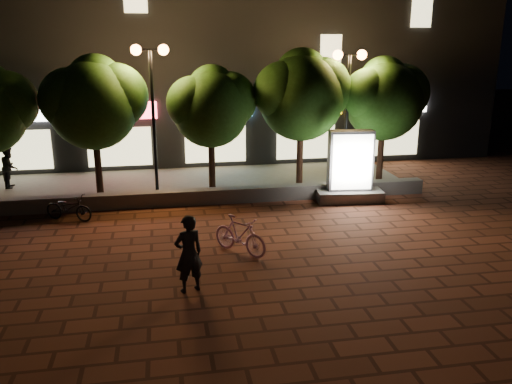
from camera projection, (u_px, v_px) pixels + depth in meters
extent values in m
plane|color=brown|center=(214.00, 247.00, 14.31)|extent=(80.00, 80.00, 0.00)
cube|color=slate|center=(202.00, 197.00, 18.02)|extent=(16.00, 0.45, 0.50)
cube|color=slate|center=(197.00, 183.00, 20.44)|extent=(16.00, 5.00, 0.08)
cube|color=black|center=(184.00, 48.00, 25.19)|extent=(28.00, 8.00, 10.00)
cube|color=white|center=(13.00, 113.00, 20.84)|extent=(3.20, 0.12, 0.70)
cube|color=beige|center=(18.00, 150.00, 21.27)|extent=(2.60, 0.10, 1.60)
cube|color=#FB3B4A|center=(117.00, 111.00, 21.52)|extent=(3.20, 0.12, 0.70)
cube|color=beige|center=(120.00, 147.00, 21.94)|extent=(2.60, 0.10, 1.60)
cube|color=#59C2F9|center=(215.00, 109.00, 22.20)|extent=(3.20, 0.12, 0.70)
cube|color=beige|center=(215.00, 144.00, 22.62)|extent=(2.60, 0.10, 1.60)
cube|color=#F9B003|center=(307.00, 107.00, 22.88)|extent=(3.20, 0.12, 0.70)
cube|color=beige|center=(306.00, 141.00, 23.30)|extent=(2.60, 0.10, 1.60)
cube|color=white|center=(393.00, 105.00, 23.55)|extent=(3.20, 0.12, 0.70)
cube|color=beige|center=(391.00, 138.00, 23.98)|extent=(2.60, 0.10, 1.60)
cube|color=beige|center=(331.00, 49.00, 22.37)|extent=(0.90, 0.10, 1.20)
cube|color=beige|center=(422.00, 13.00, 22.63)|extent=(0.90, 0.10, 1.20)
sphere|color=#214D16|center=(6.00, 102.00, 17.58)|extent=(2.10, 2.10, 2.10)
cylinder|color=black|center=(98.00, 163.00, 18.47)|extent=(0.24, 0.24, 2.34)
sphere|color=#214D16|center=(93.00, 106.00, 17.91)|extent=(3.00, 3.00, 3.00)
sphere|color=#214D16|center=(115.00, 96.00, 18.14)|extent=(2.25, 2.25, 2.25)
sphere|color=#214D16|center=(71.00, 99.00, 17.59)|extent=(2.10, 2.10, 2.10)
sphere|color=#214D16|center=(95.00, 82.00, 18.05)|extent=(1.95, 1.95, 1.95)
cylinder|color=black|center=(212.00, 160.00, 19.17)|extent=(0.24, 0.24, 2.21)
sphere|color=#214D16|center=(211.00, 109.00, 18.65)|extent=(2.70, 2.70, 2.70)
sphere|color=#214D16|center=(229.00, 100.00, 18.87)|extent=(2.03, 2.03, 2.02)
sphere|color=#214D16|center=(193.00, 103.00, 18.34)|extent=(1.89, 1.89, 1.89)
sphere|color=#214D16|center=(212.00, 89.00, 18.81)|extent=(1.76, 1.76, 1.76)
cylinder|color=black|center=(300.00, 154.00, 19.70)|extent=(0.24, 0.24, 2.43)
sphere|color=#214D16|center=(301.00, 98.00, 19.12)|extent=(3.10, 3.10, 3.10)
sphere|color=#214D16|center=(320.00, 89.00, 19.35)|extent=(2.33, 2.33, 2.33)
sphere|color=#214D16|center=(283.00, 92.00, 18.79)|extent=(2.17, 2.17, 2.17)
sphere|color=#214D16|center=(302.00, 76.00, 19.25)|extent=(2.01, 2.02, 2.02)
cylinder|color=black|center=(381.00, 153.00, 20.26)|extent=(0.24, 0.24, 2.29)
sphere|color=#214D16|center=(384.00, 102.00, 19.71)|extent=(2.90, 2.90, 2.90)
sphere|color=#214D16|center=(400.00, 93.00, 19.94)|extent=(2.18, 2.17, 2.17)
sphere|color=#214D16|center=(369.00, 96.00, 19.39)|extent=(2.03, 2.03, 2.03)
sphere|color=#214D16|center=(384.00, 81.00, 19.85)|extent=(1.89, 1.88, 1.88)
cylinder|color=black|center=(154.00, 125.00, 18.25)|extent=(0.12, 0.12, 5.00)
cylinder|color=black|center=(150.00, 50.00, 17.55)|extent=(0.90, 0.08, 0.08)
sphere|color=orange|center=(136.00, 50.00, 17.47)|extent=(0.36, 0.36, 0.36)
sphere|color=orange|center=(163.00, 50.00, 17.62)|extent=(0.36, 0.36, 0.36)
cylinder|color=black|center=(347.00, 122.00, 19.46)|extent=(0.12, 0.12, 4.80)
cylinder|color=black|center=(350.00, 55.00, 18.79)|extent=(0.90, 0.08, 0.08)
sphere|color=orange|center=(338.00, 55.00, 18.71)|extent=(0.36, 0.36, 0.36)
sphere|color=orange|center=(362.00, 55.00, 18.86)|extent=(0.36, 0.36, 0.36)
cube|color=slate|center=(349.00, 195.00, 18.43)|extent=(2.37, 1.35, 0.38)
cube|color=#4C4C51|center=(350.00, 161.00, 18.08)|extent=(1.56, 0.67, 2.08)
cube|color=white|center=(352.00, 162.00, 17.82)|extent=(1.37, 0.17, 1.89)
cube|color=white|center=(348.00, 159.00, 18.35)|extent=(1.37, 0.17, 1.89)
imported|color=#CC87B2|center=(240.00, 235.00, 13.77)|extent=(1.49, 1.59, 1.02)
imported|color=black|center=(189.00, 254.00, 11.61)|extent=(0.76, 0.63, 1.79)
imported|color=black|center=(69.00, 208.00, 16.32)|extent=(1.66, 1.16, 0.83)
imported|color=black|center=(10.00, 167.00, 19.57)|extent=(0.63, 0.79, 1.55)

